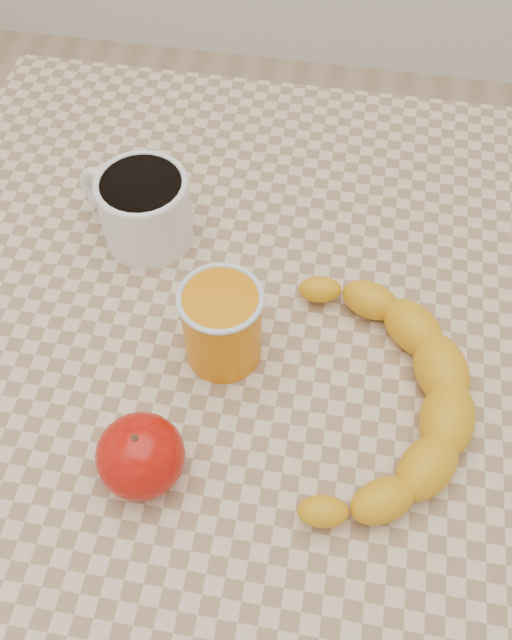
% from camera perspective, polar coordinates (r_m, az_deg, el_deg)
% --- Properties ---
extents(ground, '(3.00, 3.00, 0.00)m').
position_cam_1_polar(ground, '(1.41, -0.00, -18.00)').
color(ground, tan).
rests_on(ground, ground).
extents(table, '(0.80, 0.80, 0.75)m').
position_cam_1_polar(table, '(0.80, -0.00, -4.31)').
color(table, beige).
rests_on(table, ground).
extents(coffee_mug, '(0.15, 0.13, 0.08)m').
position_cam_1_polar(coffee_mug, '(0.78, -9.05, 8.98)').
color(coffee_mug, white).
rests_on(coffee_mug, table).
extents(orange_juice_glass, '(0.08, 0.08, 0.09)m').
position_cam_1_polar(orange_juice_glass, '(0.67, -2.73, -0.34)').
color(orange_juice_glass, orange).
rests_on(orange_juice_glass, table).
extents(apple, '(0.08, 0.08, 0.07)m').
position_cam_1_polar(apple, '(0.63, -9.23, -10.67)').
color(apple, '#9F0605').
rests_on(apple, table).
extents(banana, '(0.25, 0.33, 0.05)m').
position_cam_1_polar(banana, '(0.67, 9.40, -5.99)').
color(banana, gold).
rests_on(banana, table).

